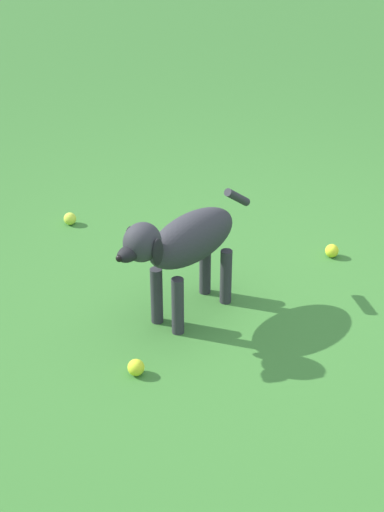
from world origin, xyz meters
The scene contains 5 objects.
ground centered at (0.00, 0.00, 0.00)m, with size 14.00×14.00×0.00m, color #38722D.
dog centered at (0.22, -0.20, 0.36)m, with size 0.80×0.21×0.54m.
tennis_ball_0 centered at (-0.65, -0.06, 0.03)m, with size 0.07×0.07×0.07m, color yellow.
tennis_ball_1 centered at (0.04, -1.25, 0.03)m, with size 0.07×0.07×0.07m, color #C4DC3D.
tennis_ball_2 centered at (0.63, -0.05, 0.03)m, with size 0.07×0.07×0.07m, color #CDDF2B.
Camera 1 is at (2.12, 1.73, 1.84)m, focal length 53.11 mm.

